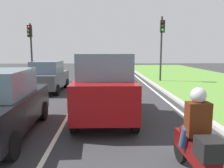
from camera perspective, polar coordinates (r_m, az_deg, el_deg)
name	(u,v)px	position (r m, az deg, el deg)	size (l,w,h in m)	color
ground_plane	(93,92)	(12.97, -4.78, -2.15)	(60.00, 60.00, 0.00)	#2D2D30
lane_line_center	(81,92)	(13.02, -7.86, -2.14)	(0.12, 32.00, 0.01)	silver
lane_line_right_edge	(155,92)	(13.29, 10.93, -2.01)	(0.12, 32.00, 0.01)	silver
curb_right	(164,91)	(13.40, 13.02, -1.74)	(0.24, 48.00, 0.12)	#9E9B93
car_suv_ahead	(105,85)	(7.93, -1.81, -0.33)	(2.00, 4.51, 2.28)	maroon
car_hatchback_far	(48,77)	(13.64, -15.79, 1.83)	(1.85, 3.76, 1.78)	#474C51
motorcycle	(196,152)	(4.48, 20.56, -15.82)	(0.41, 1.90, 1.01)	#590A0A
rider_person	(197,118)	(4.31, 20.71, -8.02)	(0.51, 0.41, 1.16)	#4C1E0C
traffic_light_near_right	(162,38)	(17.78, 12.48, 11.21)	(0.32, 0.50, 4.92)	#2D2D2D
traffic_light_overhead_left	(31,42)	(18.90, -19.91, 10.05)	(0.32, 0.50, 4.47)	#2D2D2D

